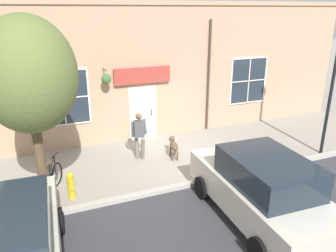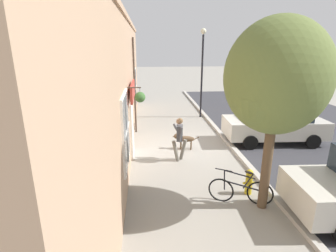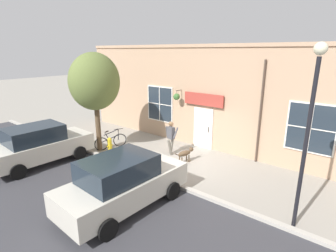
{
  "view_description": "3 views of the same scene",
  "coord_description": "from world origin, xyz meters",
  "px_view_note": "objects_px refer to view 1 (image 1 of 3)",
  "views": [
    {
      "loc": [
        9.56,
        -4.28,
        4.89
      ],
      "look_at": [
        -0.78,
        -0.01,
        0.89
      ],
      "focal_mm": 35.0,
      "sensor_mm": 36.0,
      "label": 1
    },
    {
      "loc": [
        -1.6,
        -10.29,
        4.16
      ],
      "look_at": [
        -0.73,
        -0.16,
        1.03
      ],
      "focal_mm": 28.0,
      "sensor_mm": 36.0,
      "label": 2
    },
    {
      "loc": [
        9.03,
        6.17,
        4.88
      ],
      "look_at": [
        -1.12,
        -1.99,
        1.13
      ],
      "focal_mm": 28.0,
      "sensor_mm": 36.0,
      "label": 3
    }
  ],
  "objects_px": {
    "dog_on_leash": "(174,145)",
    "fire_hydrant": "(71,185)",
    "street_tree_by_curb": "(27,78)",
    "parked_car_nearest_curb": "(7,249)",
    "pedestrian_walking": "(139,131)",
    "street_lamp": "(336,61)",
    "leaning_bicycle": "(53,181)",
    "parked_car_mid_block": "(262,188)"
  },
  "relations": [
    {
      "from": "street_tree_by_curb",
      "to": "parked_car_nearest_curb",
      "type": "height_order",
      "value": "street_tree_by_curb"
    },
    {
      "from": "leaning_bicycle",
      "to": "street_lamp",
      "type": "distance_m",
      "value": 9.59
    },
    {
      "from": "pedestrian_walking",
      "to": "dog_on_leash",
      "type": "xyz_separation_m",
      "value": [
        0.36,
        1.12,
        -0.55
      ]
    },
    {
      "from": "parked_car_mid_block",
      "to": "street_lamp",
      "type": "bearing_deg",
      "value": 117.95
    },
    {
      "from": "fire_hydrant",
      "to": "leaning_bicycle",
      "type": "bearing_deg",
      "value": -134.14
    },
    {
      "from": "dog_on_leash",
      "to": "street_lamp",
      "type": "bearing_deg",
      "value": 71.12
    },
    {
      "from": "street_lamp",
      "to": "fire_hydrant",
      "type": "bearing_deg",
      "value": -92.45
    },
    {
      "from": "street_tree_by_curb",
      "to": "street_lamp",
      "type": "height_order",
      "value": "street_lamp"
    },
    {
      "from": "parked_car_nearest_curb",
      "to": "street_lamp",
      "type": "height_order",
      "value": "street_lamp"
    },
    {
      "from": "street_tree_by_curb",
      "to": "street_lamp",
      "type": "bearing_deg",
      "value": 88.16
    },
    {
      "from": "pedestrian_walking",
      "to": "fire_hydrant",
      "type": "height_order",
      "value": "pedestrian_walking"
    },
    {
      "from": "pedestrian_walking",
      "to": "street_lamp",
      "type": "height_order",
      "value": "street_lamp"
    },
    {
      "from": "dog_on_leash",
      "to": "parked_car_mid_block",
      "type": "xyz_separation_m",
      "value": [
        4.14,
        0.48,
        0.44
      ]
    },
    {
      "from": "parked_car_nearest_curb",
      "to": "street_lamp",
      "type": "bearing_deg",
      "value": 103.48
    },
    {
      "from": "leaning_bicycle",
      "to": "parked_car_nearest_curb",
      "type": "height_order",
      "value": "parked_car_nearest_curb"
    },
    {
      "from": "pedestrian_walking",
      "to": "parked_car_nearest_curb",
      "type": "relative_size",
      "value": 0.38
    },
    {
      "from": "parked_car_nearest_curb",
      "to": "dog_on_leash",
      "type": "bearing_deg",
      "value": 129.54
    },
    {
      "from": "dog_on_leash",
      "to": "leaning_bicycle",
      "type": "relative_size",
      "value": 0.67
    },
    {
      "from": "street_lamp",
      "to": "fire_hydrant",
      "type": "xyz_separation_m",
      "value": [
        -0.37,
        -8.67,
        -2.91
      ]
    },
    {
      "from": "street_lamp",
      "to": "parked_car_nearest_curb",
      "type": "bearing_deg",
      "value": -76.52
    },
    {
      "from": "dog_on_leash",
      "to": "fire_hydrant",
      "type": "bearing_deg",
      "value": -69.53
    },
    {
      "from": "dog_on_leash",
      "to": "fire_hydrant",
      "type": "relative_size",
      "value": 1.43
    },
    {
      "from": "pedestrian_walking",
      "to": "leaning_bicycle",
      "type": "relative_size",
      "value": 1.0
    },
    {
      "from": "street_tree_by_curb",
      "to": "fire_hydrant",
      "type": "relative_size",
      "value": 6.28
    },
    {
      "from": "dog_on_leash",
      "to": "parked_car_nearest_curb",
      "type": "xyz_separation_m",
      "value": [
        4.13,
        -5.01,
        0.44
      ]
    },
    {
      "from": "leaning_bicycle",
      "to": "parked_car_mid_block",
      "type": "relative_size",
      "value": 0.38
    },
    {
      "from": "parked_car_mid_block",
      "to": "street_lamp",
      "type": "xyz_separation_m",
      "value": [
        -2.42,
        4.56,
        2.42
      ]
    },
    {
      "from": "fire_hydrant",
      "to": "parked_car_mid_block",
      "type": "bearing_deg",
      "value": 55.86
    },
    {
      "from": "parked_car_mid_block",
      "to": "street_tree_by_curb",
      "type": "bearing_deg",
      "value": -119.5
    },
    {
      "from": "fire_hydrant",
      "to": "pedestrian_walking",
      "type": "bearing_deg",
      "value": 124.39
    },
    {
      "from": "fire_hydrant",
      "to": "street_tree_by_curb",
      "type": "bearing_deg",
      "value": -84.23
    },
    {
      "from": "leaning_bicycle",
      "to": "parked_car_nearest_curb",
      "type": "bearing_deg",
      "value": -16.61
    },
    {
      "from": "parked_car_mid_block",
      "to": "pedestrian_walking",
      "type": "bearing_deg",
      "value": -160.41
    },
    {
      "from": "street_tree_by_curb",
      "to": "dog_on_leash",
      "type": "bearing_deg",
      "value": 108.24
    },
    {
      "from": "dog_on_leash",
      "to": "leaning_bicycle",
      "type": "bearing_deg",
      "value": -76.95
    },
    {
      "from": "pedestrian_walking",
      "to": "parked_car_mid_block",
      "type": "relative_size",
      "value": 0.38
    },
    {
      "from": "parked_car_mid_block",
      "to": "street_lamp",
      "type": "height_order",
      "value": "street_lamp"
    },
    {
      "from": "pedestrian_walking",
      "to": "parked_car_nearest_curb",
      "type": "height_order",
      "value": "parked_car_nearest_curb"
    },
    {
      "from": "pedestrian_walking",
      "to": "leaning_bicycle",
      "type": "distance_m",
      "value": 3.27
    },
    {
      "from": "street_lamp",
      "to": "dog_on_leash",
      "type": "bearing_deg",
      "value": -108.88
    },
    {
      "from": "street_tree_by_curb",
      "to": "fire_hydrant",
      "type": "bearing_deg",
      "value": 95.77
    },
    {
      "from": "leaning_bicycle",
      "to": "parked_car_nearest_curb",
      "type": "xyz_separation_m",
      "value": [
        3.19,
        -0.95,
        0.5
      ]
    }
  ]
}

